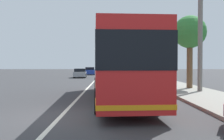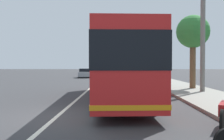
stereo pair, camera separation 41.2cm
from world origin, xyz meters
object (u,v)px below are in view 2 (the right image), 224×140
Objects in this scene: car_ahead_same_lane at (117,74)px; car_far_distant at (96,70)px; roadside_tree_mid_block at (193,33)px; car_side_street at (85,73)px; car_behind_bus at (96,71)px; motorcycle_far_end at (224,112)px; coach_bus at (118,64)px; utility_pole at (203,39)px.

car_ahead_same_lane is 0.82× the size of car_far_distant.
roadside_tree_mid_block reaches higher than car_ahead_same_lane.
car_side_street is 0.75× the size of roadside_tree_mid_block.
car_ahead_same_lane is at bearing 13.71° from car_behind_bus.
coach_bus is at bearing 56.02° from motorcycle_far_end.
coach_bus is 6.58m from utility_pole.
motorcycle_far_end is at bearing 11.36° from car_side_street.
roadside_tree_mid_block reaches higher than car_far_distant.
roadside_tree_mid_block is at bearing 14.53° from car_behind_bus.
coach_bus reaches higher than car_ahead_same_lane.
car_side_street is at bearing 29.73° from roadside_tree_mid_block.
car_side_street is 1.06× the size of car_ahead_same_lane.
coach_bus is 6.87m from motorcycle_far_end.
car_ahead_same_lane reaches higher than car_far_distant.
car_behind_bus is at bearing 15.99° from car_ahead_same_lane.
motorcycle_far_end is 0.34× the size of roadside_tree_mid_block.
roadside_tree_mid_block is (5.27, -5.65, 2.35)m from coach_bus.
car_behind_bus is at bearing 17.33° from utility_pole.
car_far_distant is 0.67× the size of utility_pole.
car_side_street is 0.87× the size of car_far_distant.
coach_bus is at bearing 178.16° from car_ahead_same_lane.
car_behind_bus is 0.61× the size of utility_pole.
roadside_tree_mid_block reaches higher than motorcycle_far_end.
coach_bus is 8.08m from roadside_tree_mid_block.
car_far_distant is (44.21, 5.00, -1.26)m from coach_bus.
utility_pole is at bearing -164.89° from car_ahead_same_lane.
car_far_distant reaches higher than car_side_street.
utility_pole is (-18.40, -5.61, 2.90)m from car_ahead_same_lane.
roadside_tree_mid_block is (-29.36, -9.91, 3.57)m from car_behind_bus.
coach_bus is 2.54× the size of car_far_distant.
car_behind_bus is (40.56, 7.41, 0.23)m from motorcycle_far_end.
car_behind_bus is 0.78× the size of roadside_tree_mid_block.
motorcycle_far_end is at bearing 167.41° from roadside_tree_mid_block.
utility_pole is at bearing -65.12° from coach_bus.
coach_bus reaches higher than motorcycle_far_end.
coach_bus is 34.91m from car_behind_bus.
car_far_distant is (50.14, 8.15, 0.19)m from motorcycle_far_end.
car_side_street is 0.96× the size of car_behind_bus.
car_side_street reaches higher than motorcycle_far_end.
car_behind_bus reaches higher than car_side_street.
utility_pole reaches higher than car_side_street.
car_behind_bus reaches higher than car_ahead_same_lane.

